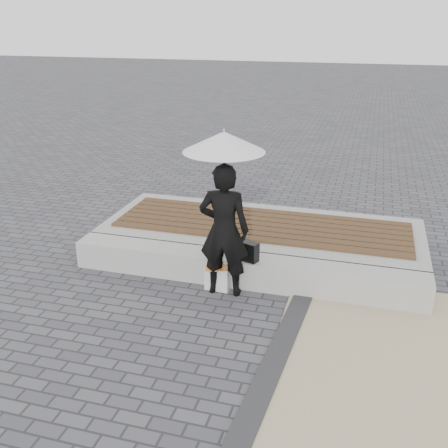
# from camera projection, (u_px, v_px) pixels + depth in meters

# --- Properties ---
(ground) EXTENTS (80.00, 80.00, 0.00)m
(ground) POSITION_uv_depth(u_px,v_px,m) (209.00, 346.00, 5.95)
(ground) COLOR #49494E
(ground) RESTS_ON ground
(edging_band) EXTENTS (0.61, 5.20, 0.04)m
(edging_band) POSITION_uv_depth(u_px,v_px,m) (264.00, 384.00, 5.31)
(edging_band) COLOR #2D2D2F
(edging_band) RESTS_ON ground
(seating_ledge) EXTENTS (5.00, 0.45, 0.40)m
(seating_ledge) POSITION_uv_depth(u_px,v_px,m) (243.00, 270.00, 7.31)
(seating_ledge) COLOR #A0A09B
(seating_ledge) RESTS_ON ground
(timber_platform) EXTENTS (5.00, 2.00, 0.40)m
(timber_platform) POSITION_uv_depth(u_px,v_px,m) (261.00, 237.00, 8.38)
(timber_platform) COLOR #A8A9A4
(timber_platform) RESTS_ON ground
(timber_decking) EXTENTS (4.60, 1.40, 0.04)m
(timber_decking) POSITION_uv_depth(u_px,v_px,m) (262.00, 224.00, 8.30)
(timber_decking) COLOR #503B22
(timber_decking) RESTS_ON timber_platform
(woman) EXTENTS (0.69, 0.48, 1.82)m
(woman) POSITION_uv_depth(u_px,v_px,m) (224.00, 230.00, 6.79)
(woman) COLOR black
(woman) RESTS_ON ground
(parasol) EXTENTS (1.03, 1.03, 1.31)m
(parasol) POSITION_uv_depth(u_px,v_px,m) (224.00, 142.00, 6.35)
(parasol) COLOR #B0B0B5
(parasol) RESTS_ON ground
(handbag) EXTENTS (0.41, 0.26, 0.27)m
(handbag) POSITION_uv_depth(u_px,v_px,m) (245.00, 250.00, 7.10)
(handbag) COLOR black
(handbag) RESTS_ON seating_ledge
(canvas_tote) EXTENTS (0.34, 0.16, 0.35)m
(canvas_tote) POSITION_uv_depth(u_px,v_px,m) (217.00, 278.00, 7.13)
(canvas_tote) COLOR silver
(canvas_tote) RESTS_ON ground
(magazine) EXTENTS (0.35, 0.30, 0.01)m
(magazine) POSITION_uv_depth(u_px,v_px,m) (216.00, 268.00, 7.01)
(magazine) COLOR #CA3A4D
(magazine) RESTS_ON canvas_tote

